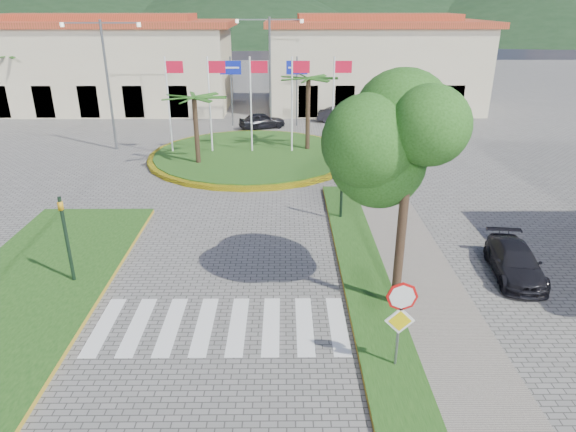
{
  "coord_description": "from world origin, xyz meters",
  "views": [
    {
      "loc": [
        2.0,
        -8.91,
        8.95
      ],
      "look_at": [
        2.14,
        8.0,
        1.88
      ],
      "focal_mm": 32.0,
      "sensor_mm": 36.0,
      "label": 1
    }
  ],
  "objects_px": {
    "roundabout_island": "(252,155)",
    "car_dark_a": "(262,121)",
    "deciduous_tree": "(409,148)",
    "white_van": "(162,106)",
    "car_side_right": "(515,262)",
    "car_dark_b": "(341,115)",
    "stop_sign": "(400,312)"
  },
  "relations": [
    {
      "from": "roundabout_island",
      "to": "car_dark_a",
      "type": "xyz_separation_m",
      "value": [
        0.34,
        8.0,
        0.43
      ]
    },
    {
      "from": "deciduous_tree",
      "to": "car_side_right",
      "type": "distance_m",
      "value": 6.83
    },
    {
      "from": "deciduous_tree",
      "to": "roundabout_island",
      "type": "bearing_deg",
      "value": 107.91
    },
    {
      "from": "roundabout_island",
      "to": "car_dark_a",
      "type": "bearing_deg",
      "value": 87.56
    },
    {
      "from": "roundabout_island",
      "to": "deciduous_tree",
      "type": "distance_m",
      "value": 18.55
    },
    {
      "from": "deciduous_tree",
      "to": "car_dark_b",
      "type": "relative_size",
      "value": 1.87
    },
    {
      "from": "roundabout_island",
      "to": "car_side_right",
      "type": "bearing_deg",
      "value": -56.06
    },
    {
      "from": "car_dark_a",
      "to": "car_side_right",
      "type": "height_order",
      "value": "car_dark_a"
    },
    {
      "from": "roundabout_island",
      "to": "car_dark_a",
      "type": "relative_size",
      "value": 3.63
    },
    {
      "from": "car_dark_b",
      "to": "stop_sign",
      "type": "bearing_deg",
      "value": -170.86
    },
    {
      "from": "roundabout_island",
      "to": "car_dark_b",
      "type": "bearing_deg",
      "value": 56.73
    },
    {
      "from": "stop_sign",
      "to": "car_side_right",
      "type": "distance_m",
      "value": 7.35
    },
    {
      "from": "car_side_right",
      "to": "stop_sign",
      "type": "bearing_deg",
      "value": -128.41
    },
    {
      "from": "roundabout_island",
      "to": "car_dark_b",
      "type": "height_order",
      "value": "roundabout_island"
    },
    {
      "from": "deciduous_tree",
      "to": "white_van",
      "type": "xyz_separation_m",
      "value": [
        -14.15,
        31.14,
        -4.64
      ]
    },
    {
      "from": "roundabout_island",
      "to": "stop_sign",
      "type": "height_order",
      "value": "roundabout_island"
    },
    {
      "from": "white_van",
      "to": "car_dark_b",
      "type": "relative_size",
      "value": 1.06
    },
    {
      "from": "white_van",
      "to": "car_dark_a",
      "type": "xyz_separation_m",
      "value": [
        9.0,
        -6.14,
        0.06
      ]
    },
    {
      "from": "white_van",
      "to": "car_side_right",
      "type": "relative_size",
      "value": 1.03
    },
    {
      "from": "roundabout_island",
      "to": "deciduous_tree",
      "type": "bearing_deg",
      "value": -72.09
    },
    {
      "from": "stop_sign",
      "to": "car_dark_b",
      "type": "bearing_deg",
      "value": 86.82
    },
    {
      "from": "car_dark_b",
      "to": "car_dark_a",
      "type": "bearing_deg",
      "value": 120.17
    },
    {
      "from": "stop_sign",
      "to": "car_dark_a",
      "type": "bearing_deg",
      "value": 99.23
    },
    {
      "from": "car_dark_b",
      "to": "deciduous_tree",
      "type": "bearing_deg",
      "value": -169.94
    },
    {
      "from": "white_van",
      "to": "car_dark_b",
      "type": "xyz_separation_m",
      "value": [
        15.22,
        -4.14,
        0.07
      ]
    },
    {
      "from": "stop_sign",
      "to": "car_dark_b",
      "type": "relative_size",
      "value": 0.73
    },
    {
      "from": "stop_sign",
      "to": "car_dark_a",
      "type": "height_order",
      "value": "stop_sign"
    },
    {
      "from": "stop_sign",
      "to": "white_van",
      "type": "relative_size",
      "value": 0.69
    },
    {
      "from": "deciduous_tree",
      "to": "car_dark_a",
      "type": "relative_size",
      "value": 1.95
    },
    {
      "from": "white_van",
      "to": "car_dark_a",
      "type": "distance_m",
      "value": 10.9
    },
    {
      "from": "car_dark_b",
      "to": "car_side_right",
      "type": "relative_size",
      "value": 0.98
    },
    {
      "from": "car_dark_a",
      "to": "car_side_right",
      "type": "xyz_separation_m",
      "value": [
        9.75,
        -23.0,
        -0.05
      ]
    }
  ]
}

